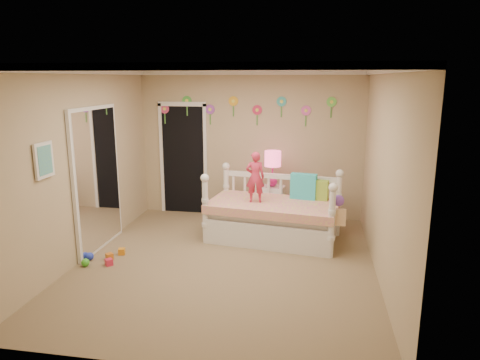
% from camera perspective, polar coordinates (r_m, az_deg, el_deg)
% --- Properties ---
extents(floor, '(4.00, 4.50, 0.01)m').
position_cam_1_polar(floor, '(6.13, -1.91, -10.84)').
color(floor, '#7F684C').
rests_on(floor, ground).
extents(ceiling, '(4.00, 4.50, 0.01)m').
position_cam_1_polar(ceiling, '(5.61, -2.12, 14.25)').
color(ceiling, white).
rests_on(ceiling, floor).
extents(back_wall, '(4.00, 0.01, 2.60)m').
position_cam_1_polar(back_wall, '(7.91, 1.33, 4.46)').
color(back_wall, tan).
rests_on(back_wall, floor).
extents(left_wall, '(0.01, 4.50, 2.60)m').
position_cam_1_polar(left_wall, '(6.44, -19.72, 1.70)').
color(left_wall, tan).
rests_on(left_wall, floor).
extents(right_wall, '(0.01, 4.50, 2.60)m').
position_cam_1_polar(right_wall, '(5.68, 18.17, 0.37)').
color(right_wall, tan).
rests_on(right_wall, floor).
extents(crown_molding, '(4.00, 4.50, 0.06)m').
position_cam_1_polar(crown_molding, '(5.61, -2.12, 13.94)').
color(crown_molding, white).
rests_on(crown_molding, ceiling).
extents(daybed, '(2.14, 1.35, 1.09)m').
position_cam_1_polar(daybed, '(6.88, 4.34, -3.33)').
color(daybed, white).
rests_on(daybed, floor).
extents(pillow_turquoise, '(0.42, 0.21, 0.40)m').
position_cam_1_polar(pillow_turquoise, '(7.04, 8.24, -0.82)').
color(pillow_turquoise, '#28CBC2').
rests_on(pillow_turquoise, daybed).
extents(pillow_lime, '(0.35, 0.19, 0.32)m').
position_cam_1_polar(pillow_lime, '(7.03, 10.02, -1.28)').
color(pillow_lime, '#8FBD39').
rests_on(pillow_lime, daybed).
extents(child, '(0.31, 0.22, 0.79)m').
position_cam_1_polar(child, '(6.74, 1.99, 0.38)').
color(child, '#D3304F').
rests_on(child, daybed).
extents(nightstand, '(0.43, 0.34, 0.68)m').
position_cam_1_polar(nightstand, '(7.63, 4.17, -3.30)').
color(nightstand, white).
rests_on(nightstand, floor).
extents(table_lamp, '(0.28, 0.28, 0.61)m').
position_cam_1_polar(table_lamp, '(7.46, 4.26, 2.20)').
color(table_lamp, '#D91C81').
rests_on(table_lamp, nightstand).
extents(closet_doorway, '(0.90, 0.04, 2.07)m').
position_cam_1_polar(closet_doorway, '(8.21, -7.36, 2.81)').
color(closet_doorway, black).
rests_on(closet_doorway, back_wall).
extents(flower_decals, '(3.40, 0.02, 0.50)m').
position_cam_1_polar(flower_decals, '(7.84, 0.68, 9.09)').
color(flower_decals, '#B2668C').
rests_on(flower_decals, back_wall).
extents(mirror_closet, '(0.07, 1.30, 2.10)m').
position_cam_1_polar(mirror_closet, '(6.72, -18.03, 0.11)').
color(mirror_closet, white).
rests_on(mirror_closet, left_wall).
extents(wall_picture, '(0.05, 0.34, 0.42)m').
position_cam_1_polar(wall_picture, '(5.63, -24.10, 2.37)').
color(wall_picture, white).
rests_on(wall_picture, left_wall).
extents(hanging_bag, '(0.20, 0.16, 0.36)m').
position_cam_1_polar(hanging_bag, '(6.32, 12.60, -3.98)').
color(hanging_bag, beige).
rests_on(hanging_bag, daybed).
extents(toy_scatter, '(0.88, 1.35, 0.11)m').
position_cam_1_polar(toy_scatter, '(6.45, -17.17, -9.66)').
color(toy_scatter, '#996666').
rests_on(toy_scatter, floor).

